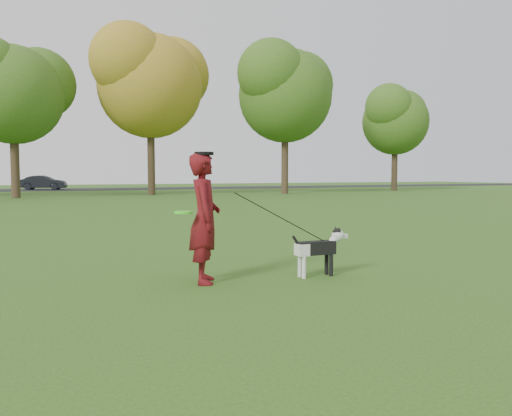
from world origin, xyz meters
name	(u,v)px	position (x,y,z in m)	size (l,w,h in m)	color
ground	(240,277)	(0.00, 0.00, 0.00)	(120.00, 120.00, 0.00)	#285116
road	(76,189)	(0.00, 40.00, 0.01)	(120.00, 7.00, 0.02)	black
man	(205,218)	(-0.55, -0.15, 0.84)	(0.62, 0.40, 1.69)	#570C0E
dog	(320,247)	(1.04, -0.37, 0.41)	(0.89, 0.18, 0.68)	black
car_mid	(43,183)	(-2.58, 40.00, 0.63)	(1.28, 3.68, 1.21)	black
man_held_items	(281,218)	(0.48, -0.28, 0.83)	(2.14, 0.34, 1.25)	#43FF20
tree_row	(60,73)	(-1.43, 26.07, 7.41)	(51.74, 8.86, 12.01)	#38281C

